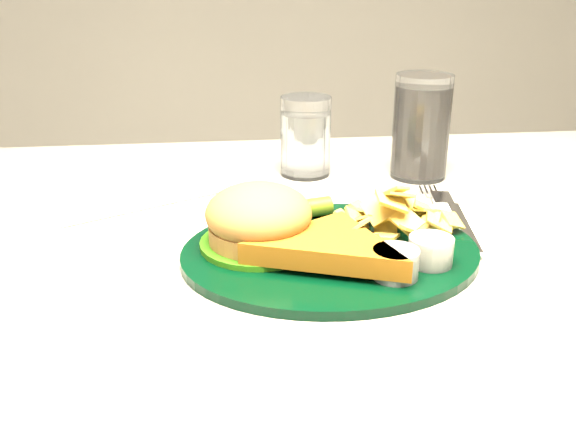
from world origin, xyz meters
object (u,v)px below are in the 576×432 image
dinner_plate (331,226)px  fork_napkin (460,223)px  water_glass (306,136)px  cola_glass (421,127)px

dinner_plate → fork_napkin: (0.15, 0.05, -0.03)m
fork_napkin → dinner_plate: bearing=-150.8°
water_glass → cola_glass: bearing=-10.0°
dinner_plate → cola_glass: (0.16, 0.24, 0.04)m
water_glass → fork_napkin: 0.26m
cola_glass → fork_napkin: cola_glass is taller
dinner_plate → cola_glass: 0.29m
cola_glass → fork_napkin: 0.19m
water_glass → fork_napkin: water_glass is taller
water_glass → cola_glass: (0.15, -0.03, 0.02)m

